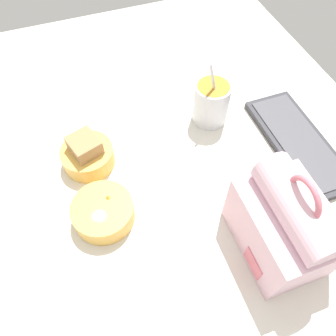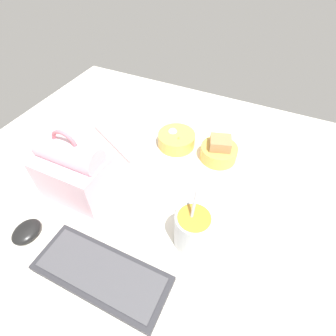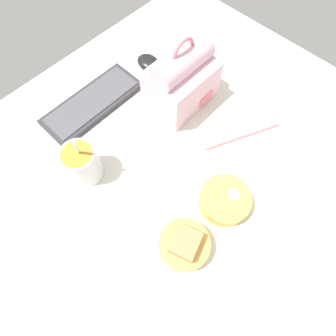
% 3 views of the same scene
% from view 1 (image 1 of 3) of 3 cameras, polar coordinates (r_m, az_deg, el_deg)
% --- Properties ---
extents(desk_surface, '(1.40, 1.10, 0.02)m').
position_cam_1_polar(desk_surface, '(0.77, 0.32, -1.04)').
color(desk_surface, silver).
rests_on(desk_surface, ground).
extents(keyboard, '(0.32, 0.13, 0.02)m').
position_cam_1_polar(keyboard, '(0.86, 21.73, 4.18)').
color(keyboard, '#2D2D33').
rests_on(keyboard, desk_surface).
extents(lunch_bag, '(0.19, 0.14, 0.23)m').
position_cam_1_polar(lunch_bag, '(0.64, 19.69, -9.25)').
color(lunch_bag, beige).
rests_on(lunch_bag, desk_surface).
extents(soup_cup, '(0.09, 0.09, 0.18)m').
position_cam_1_polar(soup_cup, '(0.83, 7.53, 11.28)').
color(soup_cup, silver).
rests_on(soup_cup, desk_surface).
extents(bento_bowl_sandwich, '(0.12, 0.12, 0.08)m').
position_cam_1_polar(bento_bowl_sandwich, '(0.78, -13.85, 2.31)').
color(bento_bowl_sandwich, '#EAB24C').
rests_on(bento_bowl_sandwich, desk_surface).
extents(bento_bowl_snacks, '(0.13, 0.13, 0.06)m').
position_cam_1_polar(bento_bowl_snacks, '(0.70, -11.18, -7.47)').
color(bento_bowl_snacks, '#EAB24C').
rests_on(bento_bowl_snacks, desk_surface).
extents(chopstick_case, '(0.22, 0.13, 0.02)m').
position_cam_1_polar(chopstick_case, '(0.65, 1.90, -20.97)').
color(chopstick_case, pink).
rests_on(chopstick_case, desk_surface).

